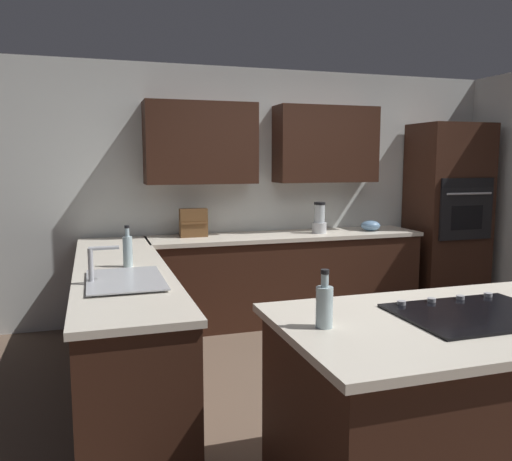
% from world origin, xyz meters
% --- Properties ---
extents(ground_plane, '(14.00, 14.00, 0.00)m').
position_xyz_m(ground_plane, '(0.00, 0.00, 0.00)').
color(ground_plane, brown).
extents(wall_back, '(6.00, 0.44, 2.60)m').
position_xyz_m(wall_back, '(0.08, -2.04, 1.44)').
color(wall_back, silver).
rests_on(wall_back, ground).
extents(lower_cabinets_back, '(2.80, 0.60, 0.86)m').
position_xyz_m(lower_cabinets_back, '(0.10, -1.72, 0.43)').
color(lower_cabinets_back, '#381E14').
rests_on(lower_cabinets_back, ground).
extents(countertop_back, '(2.84, 0.64, 0.04)m').
position_xyz_m(countertop_back, '(0.10, -1.72, 0.88)').
color(countertop_back, silver).
rests_on(countertop_back, lower_cabinets_back).
extents(lower_cabinets_side, '(0.60, 2.90, 0.86)m').
position_xyz_m(lower_cabinets_side, '(1.82, -0.55, 0.43)').
color(lower_cabinets_side, '#381E14').
rests_on(lower_cabinets_side, ground).
extents(countertop_side, '(0.64, 2.94, 0.04)m').
position_xyz_m(countertop_side, '(1.82, -0.55, 0.88)').
color(countertop_side, silver).
rests_on(countertop_side, lower_cabinets_side).
extents(island_base, '(1.87, 0.98, 0.86)m').
position_xyz_m(island_base, '(0.24, 1.24, 0.43)').
color(island_base, '#381E14').
rests_on(island_base, ground).
extents(island_top, '(1.95, 1.06, 0.04)m').
position_xyz_m(island_top, '(0.24, 1.24, 0.88)').
color(island_top, silver).
rests_on(island_top, island_base).
extents(wall_oven, '(0.80, 0.66, 2.05)m').
position_xyz_m(wall_oven, '(-1.85, -1.72, 1.03)').
color(wall_oven, '#381E14').
rests_on(wall_oven, ground).
extents(sink_unit, '(0.46, 0.70, 0.23)m').
position_xyz_m(sink_unit, '(1.83, -0.00, 0.92)').
color(sink_unit, '#515456').
rests_on(sink_unit, countertop_side).
extents(cooktop, '(0.76, 0.56, 0.03)m').
position_xyz_m(cooktop, '(0.24, 1.23, 0.91)').
color(cooktop, black).
rests_on(cooktop, island_top).
extents(blender, '(0.15, 0.15, 0.32)m').
position_xyz_m(blender, '(-0.25, -1.68, 1.04)').
color(blender, silver).
rests_on(blender, countertop_back).
extents(mixing_bowl, '(0.21, 0.21, 0.11)m').
position_xyz_m(mixing_bowl, '(-0.85, -1.68, 0.96)').
color(mixing_bowl, '#668CB2').
rests_on(mixing_bowl, countertop_back).
extents(spice_rack, '(0.27, 0.11, 0.28)m').
position_xyz_m(spice_rack, '(1.05, -1.80, 1.04)').
color(spice_rack, brown).
rests_on(spice_rack, countertop_back).
extents(dish_soap_bottle, '(0.07, 0.07, 0.30)m').
position_xyz_m(dish_soap_bottle, '(1.77, -0.48, 1.02)').
color(dish_soap_bottle, silver).
rests_on(dish_soap_bottle, countertop_side).
extents(oil_bottle, '(0.08, 0.08, 0.27)m').
position_xyz_m(oil_bottle, '(1.02, 1.18, 1.00)').
color(oil_bottle, silver).
rests_on(oil_bottle, island_top).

